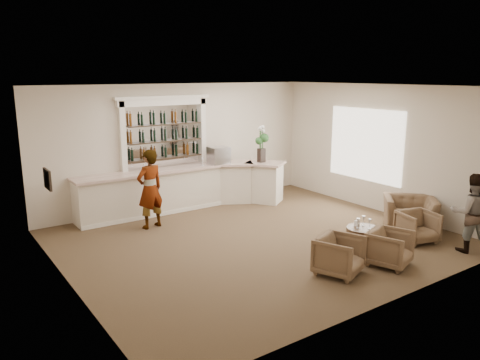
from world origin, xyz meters
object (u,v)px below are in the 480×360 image
(guest, at_px, (471,213))
(flower_vase, at_px, (261,142))
(armchair_far, at_px, (409,213))
(armchair_right, at_px, (417,227))
(cocktail_table, at_px, (362,239))
(armchair_center, at_px, (390,248))
(espresso_machine, at_px, (219,155))
(bar_counter, at_px, (185,188))
(sommelier, at_px, (150,189))
(armchair_left, at_px, (339,255))

(guest, relative_size, flower_vase, 1.59)
(armchair_far, bearing_deg, guest, -53.16)
(armchair_right, bearing_deg, cocktail_table, -177.58)
(armchair_center, distance_m, espresso_machine, 5.60)
(bar_counter, relative_size, sommelier, 3.06)
(armchair_center, relative_size, flower_vase, 0.74)
(sommelier, height_order, espresso_machine, sommelier)
(sommelier, distance_m, armchair_center, 5.44)
(sommelier, bearing_deg, armchair_center, 108.96)
(espresso_machine, distance_m, flower_vase, 1.25)
(cocktail_table, height_order, armchair_center, armchair_center)
(armchair_center, height_order, armchair_right, armchair_center)
(bar_counter, bearing_deg, armchair_right, -59.93)
(sommelier, bearing_deg, cocktail_table, 115.36)
(guest, relative_size, armchair_right, 2.21)
(bar_counter, xyz_separation_m, cocktail_table, (1.53, -4.75, -0.32))
(armchair_center, bearing_deg, sommelier, 101.53)
(sommelier, height_order, armchair_far, sommelier)
(guest, bearing_deg, flower_vase, -32.96)
(armchair_center, distance_m, armchair_right, 1.63)
(armchair_left, height_order, armchair_right, armchair_left)
(guest, xyz_separation_m, armchair_left, (-3.00, 0.72, -0.46))
(bar_counter, bearing_deg, armchair_left, -86.74)
(armchair_right, height_order, armchair_far, armchair_far)
(armchair_far, bearing_deg, flower_vase, 156.48)
(guest, bearing_deg, bar_counter, -16.22)
(armchair_right, xyz_separation_m, espresso_machine, (-1.89, 5.01, 1.04))
(bar_counter, relative_size, armchair_far, 5.00)
(bar_counter, xyz_separation_m, flower_vase, (2.13, -0.54, 1.14))
(bar_counter, relative_size, armchair_center, 7.58)
(armchair_left, xyz_separation_m, armchair_center, (1.07, -0.27, -0.01))
(espresso_machine, height_order, flower_vase, flower_vase)
(bar_counter, bearing_deg, flower_vase, -14.30)
(bar_counter, xyz_separation_m, armchair_left, (0.30, -5.27, -0.22))
(armchair_center, relative_size, armchair_right, 1.02)
(armchair_center, bearing_deg, flower_vase, 62.19)
(armchair_left, bearing_deg, flower_vase, 47.00)
(armchair_center, bearing_deg, guest, -32.42)
(bar_counter, bearing_deg, cocktail_table, -72.15)
(sommelier, height_order, flower_vase, flower_vase)
(armchair_left, height_order, armchair_center, armchair_left)
(armchair_left, bearing_deg, armchair_far, -6.87)
(guest, bearing_deg, cocktail_table, 9.79)
(guest, height_order, armchair_left, guest)
(armchair_left, distance_m, armchair_far, 3.38)
(cocktail_table, xyz_separation_m, guest, (1.77, -1.25, 0.56))
(guest, xyz_separation_m, armchair_right, (-0.37, 0.94, -0.48))
(armchair_left, bearing_deg, guest, -35.34)
(guest, bearing_deg, armchair_right, -23.36)
(armchair_left, relative_size, armchair_center, 1.04)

